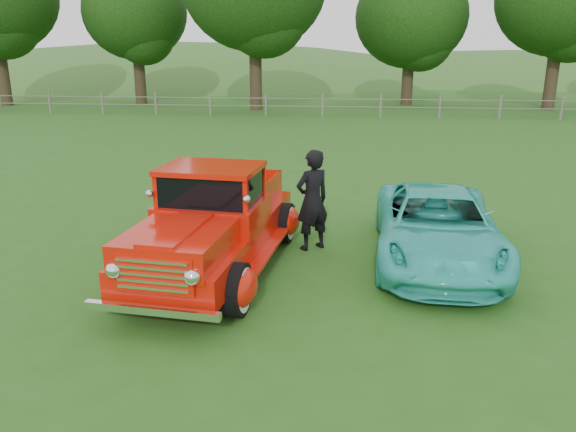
# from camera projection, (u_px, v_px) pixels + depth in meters

# --- Properties ---
(ground) EXTENTS (140.00, 140.00, 0.00)m
(ground) POSITION_uv_depth(u_px,v_px,m) (258.00, 291.00, 8.55)
(ground) COLOR #285416
(ground) RESTS_ON ground
(distant_hills) EXTENTS (116.00, 60.00, 18.00)m
(distant_hills) POSITION_uv_depth(u_px,v_px,m) (302.00, 117.00, 66.87)
(distant_hills) COLOR #316826
(distant_hills) RESTS_ON ground
(fence_line) EXTENTS (48.00, 0.12, 1.20)m
(fence_line) POSITION_uv_depth(u_px,v_px,m) (323.00, 105.00, 29.31)
(fence_line) COLOR #676157
(fence_line) RESTS_ON ground
(tree_mid_west) EXTENTS (6.40, 6.40, 8.46)m
(tree_mid_west) POSITION_uv_depth(u_px,v_px,m) (135.00, 13.00, 34.77)
(tree_mid_west) COLOR #312618
(tree_mid_west) RESTS_ON ground
(tree_near_east) EXTENTS (6.80, 6.80, 8.33)m
(tree_near_east) POSITION_uv_depth(u_px,v_px,m) (411.00, 17.00, 34.13)
(tree_near_east) COLOR #312618
(tree_near_east) RESTS_ON ground
(red_pickup) EXTENTS (2.61, 5.14, 1.78)m
(red_pickup) POSITION_uv_depth(u_px,v_px,m) (215.00, 224.00, 9.16)
(red_pickup) COLOR black
(red_pickup) RESTS_ON ground
(teal_sedan) EXTENTS (2.25, 4.51, 1.23)m
(teal_sedan) POSITION_uv_depth(u_px,v_px,m) (437.00, 227.00, 9.61)
(teal_sedan) COLOR #30C1B1
(teal_sedan) RESTS_ON ground
(man) EXTENTS (0.80, 0.76, 1.84)m
(man) POSITION_uv_depth(u_px,v_px,m) (312.00, 200.00, 10.10)
(man) COLOR black
(man) RESTS_ON ground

